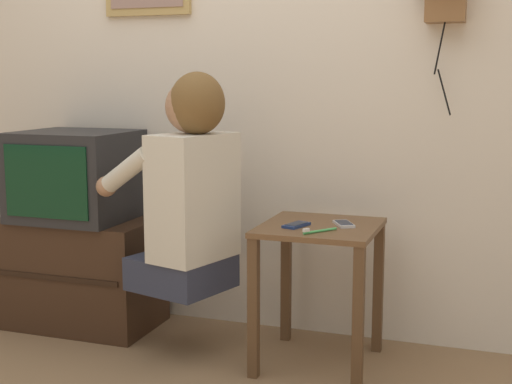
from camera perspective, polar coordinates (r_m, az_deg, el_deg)
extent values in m
cube|color=beige|center=(3.32, -0.04, 10.84)|extent=(6.80, 0.05, 2.55)
cube|color=brown|center=(2.89, 5.13, -2.85)|extent=(0.46, 0.49, 0.02)
cube|color=#523822|center=(2.82, -0.20, -9.29)|extent=(0.04, 0.04, 0.57)
cube|color=#523822|center=(2.72, 8.18, -10.10)|extent=(0.04, 0.04, 0.57)
cube|color=#523822|center=(3.22, 2.42, -6.97)|extent=(0.04, 0.04, 0.57)
cube|color=#523822|center=(3.13, 9.75, -7.56)|extent=(0.04, 0.04, 0.57)
cube|color=#2D3347|center=(3.06, -5.97, -6.37)|extent=(0.44, 0.43, 0.14)
cube|color=beige|center=(2.94, -5.03, -0.39)|extent=(0.31, 0.41, 0.52)
sphere|color=#A37556|center=(2.91, -5.13, 6.83)|extent=(0.22, 0.22, 0.22)
ellipsoid|color=brown|center=(2.89, -4.71, 7.09)|extent=(0.28, 0.28, 0.25)
cylinder|color=beige|center=(2.98, -10.36, 1.68)|extent=(0.29, 0.15, 0.22)
cylinder|color=beige|center=(3.19, -6.42, 2.26)|extent=(0.29, 0.15, 0.22)
sphere|color=#A37556|center=(3.07, -11.89, 0.44)|extent=(0.09, 0.09, 0.09)
sphere|color=#A37556|center=(3.28, -7.97, 1.09)|extent=(0.09, 0.09, 0.09)
cube|color=#382316|center=(3.53, -13.87, -6.20)|extent=(0.73, 0.42, 0.52)
cube|color=black|center=(3.35, -15.90, -6.63)|extent=(0.66, 0.01, 0.02)
cube|color=#232326|center=(3.44, -14.20, 1.31)|extent=(0.51, 0.46, 0.41)
cube|color=black|center=(3.25, -16.48, 0.77)|extent=(0.42, 0.01, 0.32)
cylinder|color=black|center=(3.05, 14.49, 11.12)|extent=(0.04, 0.04, 0.22)
cylinder|color=black|center=(3.05, 14.82, 7.73)|extent=(0.07, 0.06, 0.19)
cube|color=navy|center=(2.85, 3.25, -2.66)|extent=(0.09, 0.14, 0.01)
cube|color=black|center=(2.85, 3.25, -2.54)|extent=(0.08, 0.11, 0.00)
cube|color=silver|center=(2.89, 7.03, -2.55)|extent=(0.11, 0.14, 0.01)
cube|color=black|center=(2.89, 7.04, -2.43)|extent=(0.09, 0.11, 0.00)
cylinder|color=#4CBF66|center=(2.75, 5.14, -3.12)|extent=(0.10, 0.13, 0.01)
cube|color=white|center=(2.71, 4.03, -3.06)|extent=(0.03, 0.03, 0.01)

